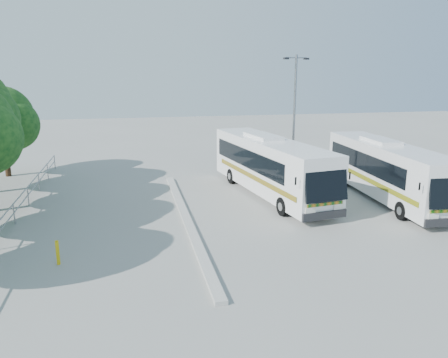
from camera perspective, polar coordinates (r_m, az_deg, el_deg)
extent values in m
plane|color=gray|center=(19.26, 2.67, -6.73)|extent=(100.00, 100.00, 0.00)
cube|color=#B2B2AD|center=(20.67, -4.97, -5.09)|extent=(0.40, 16.00, 0.15)
cylinder|color=gray|center=(22.79, -25.31, -2.30)|extent=(0.06, 22.00, 0.06)
cylinder|color=gray|center=(22.90, -25.20, -3.26)|extent=(0.06, 22.00, 0.06)
cylinder|color=gray|center=(32.45, -21.50, 1.74)|extent=(0.06, 0.06, 1.00)
cylinder|color=#382314|center=(32.17, -26.57, 2.75)|extent=(0.36, 0.36, 2.77)
sphere|color=#0F3712|center=(31.84, -27.06, 7.20)|extent=(4.03, 4.03, 4.03)
sphere|color=#0F3712|center=(31.22, -25.84, 6.41)|extent=(3.28, 3.28, 3.28)
cube|color=white|center=(24.44, 5.98, 1.86)|extent=(3.86, 11.22, 2.80)
cube|color=black|center=(19.71, 13.20, -0.33)|extent=(2.15, 0.72, 1.78)
cube|color=black|center=(24.37, 2.97, 2.71)|extent=(1.31, 8.72, 1.01)
cube|color=black|center=(25.38, 7.80, 3.04)|extent=(1.31, 8.72, 1.01)
cube|color=#0B4F14|center=(23.82, 3.73, 0.29)|extent=(1.40, 9.45, 0.26)
cylinder|color=black|center=(21.22, 7.71, -3.57)|extent=(0.40, 0.95, 0.92)
cylinder|color=black|center=(22.25, 12.42, -2.95)|extent=(0.40, 0.95, 0.92)
cylinder|color=black|center=(27.07, 1.00, 0.38)|extent=(0.40, 0.95, 0.92)
cylinder|color=black|center=(27.89, 4.96, 0.73)|extent=(0.40, 0.95, 0.92)
cube|color=white|center=(25.14, 20.46, 1.22)|extent=(2.84, 10.68, 2.68)
cube|color=black|center=(25.01, 17.71, 2.15)|extent=(0.56, 8.44, 0.97)
cube|color=black|center=(26.08, 22.11, 2.25)|extent=(0.56, 8.44, 0.97)
cube|color=#12620E|center=(24.50, 18.37, -0.14)|extent=(0.59, 9.14, 0.25)
cylinder|color=black|center=(22.08, 22.23, -3.86)|extent=(0.32, 0.89, 0.88)
cylinder|color=black|center=(23.16, 26.46, -3.50)|extent=(0.32, 0.89, 0.88)
cylinder|color=black|center=(27.56, 15.45, 0.07)|extent=(0.32, 0.89, 0.88)
cylinder|color=black|center=(28.43, 19.11, 0.21)|extent=(0.32, 0.89, 0.88)
cylinder|color=gray|center=(28.84, 9.15, 7.98)|extent=(0.19, 0.19, 7.81)
cylinder|color=gray|center=(28.71, 9.44, 15.36)|extent=(1.53, 0.48, 0.08)
cube|color=black|center=(28.25, 8.12, 15.33)|extent=(0.38, 0.26, 0.12)
cube|color=black|center=(29.18, 10.71, 15.18)|extent=(0.38, 0.26, 0.12)
cylinder|color=#DEB50D|center=(16.96, -20.90, -8.97)|extent=(0.14, 0.14, 0.91)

